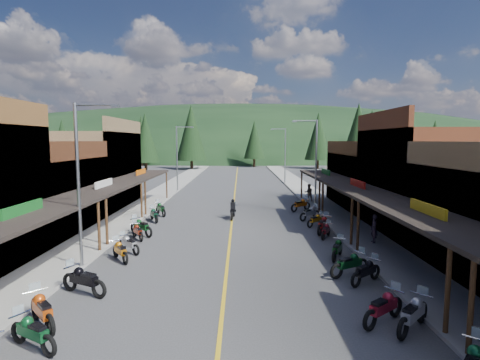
{
  "coord_description": "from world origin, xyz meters",
  "views": [
    {
      "loc": [
        0.66,
        -23.75,
        6.23
      ],
      "look_at": [
        0.63,
        6.98,
        3.0
      ],
      "focal_mm": 28.0,
      "sensor_mm": 36.0,
      "label": 1
    }
  ],
  "objects_px": {
    "streetlight_0": "(81,178)",
    "bike_west_3": "(42,309)",
    "pedestrian_east_b": "(309,193)",
    "pine_2": "(191,133)",
    "shop_west_3": "(87,170)",
    "bike_west_4": "(84,279)",
    "pine_4": "(318,136)",
    "pine_5": "(371,134)",
    "pine_6": "(434,140)",
    "bike_east_8": "(323,224)",
    "streetlight_3": "(284,153)",
    "streetlight_2": "(314,162)",
    "bike_west_5": "(120,250)",
    "bike_east_6": "(337,248)",
    "pine_7": "(117,137)",
    "pine_0": "(62,140)",
    "bike_west_2": "(33,331)",
    "streetlight_1": "(178,155)",
    "shop_east_3": "(379,180)",
    "bike_west_7": "(138,231)",
    "pine_9": "(368,140)",
    "bike_west_10": "(161,208)",
    "bike_east_2": "(413,312)",
    "pedestrian_east_a": "(374,228)",
    "bike_east_11": "(301,204)",
    "bike_east_3": "(384,306)",
    "shop_west_2": "(31,195)",
    "bike_west_9": "(154,214)",
    "bike_east_10": "(310,213)",
    "bike_east_4": "(366,270)",
    "bike_east_9": "(316,219)",
    "shop_east_2": "(432,181)",
    "bike_east_5": "(350,263)",
    "bike_west_8": "(141,226)",
    "pine_10": "(145,138)",
    "pine_3": "(254,140)",
    "pine_11": "(358,135)"
  },
  "relations": [
    {
      "from": "pine_9",
      "to": "bike_east_3",
      "type": "relative_size",
      "value": 4.85
    },
    {
      "from": "pine_5",
      "to": "bike_east_3",
      "type": "relative_size",
      "value": 6.29
    },
    {
      "from": "streetlight_1",
      "to": "pine_4",
      "type": "bearing_deg",
      "value": 56.71
    },
    {
      "from": "pine_2",
      "to": "bike_west_2",
      "type": "distance_m",
      "value": 71.7
    },
    {
      "from": "streetlight_2",
      "to": "pine_7",
      "type": "height_order",
      "value": "pine_7"
    },
    {
      "from": "pine_4",
      "to": "pine_2",
      "type": "bearing_deg",
      "value": -175.91
    },
    {
      "from": "shop_west_2",
      "to": "bike_west_4",
      "type": "height_order",
      "value": "shop_west_2"
    },
    {
      "from": "streetlight_0",
      "to": "bike_west_9",
      "type": "relative_size",
      "value": 3.85
    },
    {
      "from": "pine_7",
      "to": "bike_west_4",
      "type": "bearing_deg",
      "value": -72.82
    },
    {
      "from": "pedestrian_east_b",
      "to": "pine_2",
      "type": "bearing_deg",
      "value": -70.4
    },
    {
      "from": "streetlight_0",
      "to": "bike_west_3",
      "type": "distance_m",
      "value": 7.02
    },
    {
      "from": "bike_west_3",
      "to": "bike_west_4",
      "type": "bearing_deg",
      "value": 41.04
    },
    {
      "from": "bike_west_9",
      "to": "bike_east_4",
      "type": "height_order",
      "value": "bike_east_4"
    },
    {
      "from": "bike_west_3",
      "to": "bike_east_3",
      "type": "distance_m",
      "value": 11.5
    },
    {
      "from": "shop_east_3",
      "to": "bike_west_5",
      "type": "relative_size",
      "value": 5.27
    },
    {
      "from": "bike_west_4",
      "to": "streetlight_0",
      "type": "bearing_deg",
      "value": 48.86
    },
    {
      "from": "streetlight_3",
      "to": "bike_east_10",
      "type": "xyz_separation_m",
      "value": [
        -0.84,
        -24.82,
        -3.84
      ]
    },
    {
      "from": "shop_west_3",
      "to": "bike_east_11",
      "type": "height_order",
      "value": "shop_west_3"
    },
    {
      "from": "pine_4",
      "to": "pine_5",
      "type": "xyz_separation_m",
      "value": [
        16.0,
        12.0,
        0.75
      ]
    },
    {
      "from": "pine_6",
      "to": "bike_west_8",
      "type": "bearing_deg",
      "value": -129.19
    },
    {
      "from": "streetlight_2",
      "to": "bike_east_11",
      "type": "distance_m",
      "value": 4.05
    },
    {
      "from": "pedestrian_east_a",
      "to": "bike_east_11",
      "type": "bearing_deg",
      "value": -165.74
    },
    {
      "from": "bike_east_9",
      "to": "shop_east_2",
      "type": "bearing_deg",
      "value": 39.19
    },
    {
      "from": "bike_east_4",
      "to": "bike_east_9",
      "type": "height_order",
      "value": "bike_east_4"
    },
    {
      "from": "pine_0",
      "to": "bike_west_2",
      "type": "bearing_deg",
      "value": -65.36
    },
    {
      "from": "pine_0",
      "to": "bike_west_4",
      "type": "relative_size",
      "value": 4.7
    },
    {
      "from": "shop_west_2",
      "to": "pine_7",
      "type": "xyz_separation_m",
      "value": [
        -18.25,
        74.3,
        4.7
      ]
    },
    {
      "from": "streetlight_0",
      "to": "streetlight_1",
      "type": "bearing_deg",
      "value": 90.0
    },
    {
      "from": "streetlight_0",
      "to": "bike_west_5",
      "type": "bearing_deg",
      "value": 40.0
    },
    {
      "from": "bike_west_2",
      "to": "pine_3",
      "type": "bearing_deg",
      "value": 22.75
    },
    {
      "from": "pine_6",
      "to": "pine_9",
      "type": "height_order",
      "value": "pine_6"
    },
    {
      "from": "bike_west_5",
      "to": "bike_east_6",
      "type": "xyz_separation_m",
      "value": [
        11.38,
        0.39,
        -0.01
      ]
    },
    {
      "from": "bike_east_9",
      "to": "pine_5",
      "type": "bearing_deg",
      "value": 116.89
    },
    {
      "from": "bike_east_3",
      "to": "bike_east_8",
      "type": "distance_m",
      "value": 12.63
    },
    {
      "from": "pine_3",
      "to": "pedestrian_east_a",
      "type": "xyz_separation_m",
      "value": [
        4.66,
        -67.83,
        -5.47
      ]
    },
    {
      "from": "bike_east_3",
      "to": "bike_east_6",
      "type": "bearing_deg",
      "value": 139.68
    },
    {
      "from": "streetlight_1",
      "to": "pine_10",
      "type": "distance_m",
      "value": 30.19
    },
    {
      "from": "bike_west_7",
      "to": "pine_7",
      "type": "bearing_deg",
      "value": 76.69
    },
    {
      "from": "pine_4",
      "to": "pine_9",
      "type": "xyz_separation_m",
      "value": [
        6.0,
        -15.0,
        -0.86
      ]
    },
    {
      "from": "streetlight_3",
      "to": "pine_9",
      "type": "distance_m",
      "value": 22.79
    },
    {
      "from": "bike_east_5",
      "to": "bike_east_10",
      "type": "relative_size",
      "value": 1.02
    },
    {
      "from": "streetlight_1",
      "to": "bike_west_8",
      "type": "height_order",
      "value": "streetlight_1"
    },
    {
      "from": "streetlight_3",
      "to": "streetlight_2",
      "type": "bearing_deg",
      "value": -90.0
    },
    {
      "from": "pine_11",
      "to": "bike_west_10",
      "type": "distance_m",
      "value": 40.93
    },
    {
      "from": "pine_6",
      "to": "bike_east_8",
      "type": "xyz_separation_m",
      "value": [
        -39.74,
        -62.94,
        -5.82
      ]
    },
    {
      "from": "streetlight_1",
      "to": "pine_5",
      "type": "xyz_separation_m",
      "value": [
        40.95,
        50.0,
        3.53
      ]
    },
    {
      "from": "pedestrian_east_b",
      "to": "bike_east_2",
      "type": "bearing_deg",
      "value": 85.26
    },
    {
      "from": "bike_west_10",
      "to": "bike_east_2",
      "type": "height_order",
      "value": "bike_east_2"
    },
    {
      "from": "shop_west_3",
      "to": "bike_west_4",
      "type": "relative_size",
      "value": 4.65
    },
    {
      "from": "pine_6",
      "to": "bike_east_8",
      "type": "bearing_deg",
      "value": -122.27
    }
  ]
}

